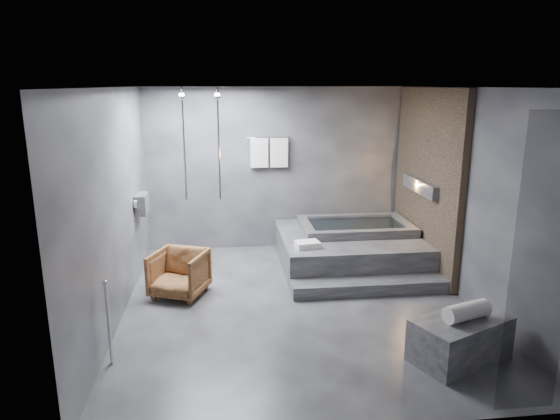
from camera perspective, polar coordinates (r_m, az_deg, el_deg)
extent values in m
plane|color=#2B2B2D|center=(6.74, 2.07, -10.72)|extent=(5.00, 5.00, 0.00)
cube|color=#48484A|center=(6.11, 2.31, 13.84)|extent=(4.50, 5.00, 0.04)
cube|color=#343539|center=(8.71, -0.31, 4.70)|extent=(4.50, 0.04, 2.80)
cube|color=#343539|center=(3.93, 7.75, -7.38)|extent=(4.50, 0.04, 2.80)
cube|color=#343539|center=(6.34, -18.34, 0.37)|extent=(0.04, 5.00, 2.80)
cube|color=#343539|center=(6.98, 20.78, 1.37)|extent=(0.04, 5.00, 2.80)
cube|color=#82684C|center=(8.06, 16.40, 3.34)|extent=(0.10, 2.40, 2.78)
cube|color=#FF9938|center=(8.05, 15.83, 2.64)|extent=(0.14, 1.20, 0.20)
cube|color=slate|center=(7.73, -15.50, 0.69)|extent=(0.16, 0.42, 0.30)
imported|color=beige|center=(7.65, -15.51, 0.19)|extent=(0.08, 0.08, 0.21)
imported|color=beige|center=(7.85, -15.29, 0.34)|extent=(0.07, 0.07, 0.15)
cylinder|color=silver|center=(8.14, -7.04, 7.48)|extent=(0.04, 0.04, 1.80)
cylinder|color=silver|center=(8.16, -10.93, 7.35)|extent=(0.04, 0.04, 1.80)
cylinder|color=silver|center=(8.56, -1.28, 8.24)|extent=(0.75, 0.02, 0.02)
cube|color=white|center=(8.56, -2.40, 6.55)|extent=(0.30, 0.06, 0.50)
cube|color=white|center=(8.59, -0.12, 6.59)|extent=(0.30, 0.06, 0.50)
cylinder|color=silver|center=(5.53, -19.00, -12.21)|extent=(0.04, 0.04, 0.90)
cube|color=black|center=(4.67, 27.74, -6.09)|extent=(0.55, 0.01, 2.60)
cube|color=#303032|center=(8.17, 7.88, -4.41)|extent=(2.20, 2.00, 0.50)
cube|color=#303032|center=(7.16, 10.18, -8.60)|extent=(2.20, 0.36, 0.18)
cube|color=#37373A|center=(5.75, 19.89, -13.65)|extent=(1.17, 0.94, 0.46)
imported|color=#452511|center=(7.03, -11.46, -7.11)|extent=(0.89, 0.90, 0.63)
cylinder|color=white|center=(5.60, 20.56, -10.79)|extent=(0.54, 0.34, 0.18)
cube|color=white|center=(7.36, 3.15, -3.95)|extent=(0.38, 0.30, 0.09)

